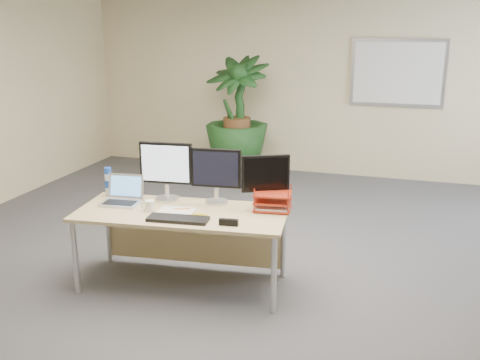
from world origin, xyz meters
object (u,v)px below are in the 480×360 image
(monitor_left, at_px, (166,168))
(floor_plant, at_px, (237,128))
(desk, at_px, (185,223))
(monitor_right, at_px, (216,172))
(laptop, at_px, (123,196))

(monitor_left, bearing_deg, floor_plant, 96.40)
(monitor_left, bearing_deg, desk, -32.19)
(floor_plant, xyz_separation_m, monitor_right, (0.81, -3.13, 0.22))
(desk, xyz_separation_m, floor_plant, (-0.59, 3.33, 0.21))
(desk, bearing_deg, monitor_left, 147.81)
(monitor_right, height_order, laptop, monitor_right)
(desk, distance_m, monitor_left, 0.52)
(monitor_right, bearing_deg, floor_plant, 104.52)
(desk, relative_size, floor_plant, 1.23)
(floor_plant, distance_m, laptop, 3.35)
(laptop, bearing_deg, monitor_left, 26.41)
(floor_plant, distance_m, monitor_left, 3.21)
(desk, bearing_deg, monitor_right, 41.98)
(monitor_left, xyz_separation_m, laptop, (-0.35, -0.17, -0.24))
(monitor_left, relative_size, monitor_right, 1.07)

